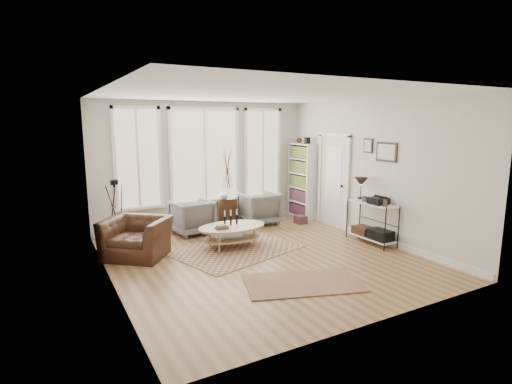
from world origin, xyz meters
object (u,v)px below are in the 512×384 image
low_shelf (372,218)px  armchair_left (192,217)px  bookcase (302,180)px  armchair_right (259,208)px  accent_chair (137,238)px  coffee_table (232,231)px  side_table (227,188)px

low_shelf → armchair_left: bearing=140.9°
bookcase → armchair_right: bearing=-177.0°
low_shelf → accent_chair: low_shelf is taller
low_shelf → coffee_table: 2.84m
armchair_left → low_shelf: bearing=135.4°
bookcase → accent_chair: bearing=-166.3°
coffee_table → side_table: bearing=67.9°
armchair_left → side_table: bearing=-170.5°
low_shelf → coffee_table: size_ratio=0.95×
coffee_table → armchair_right: (1.36, 1.35, 0.05)m
armchair_left → armchair_right: size_ratio=0.97×
coffee_table → low_shelf: bearing=-22.9°
low_shelf → armchair_left: (-2.96, 2.40, -0.14)m
armchair_right → side_table: side_table is taller
low_shelf → armchair_right: low_shelf is taller
bookcase → armchair_left: 3.07m
coffee_table → side_table: side_table is taller
bookcase → low_shelf: (-0.06, -2.52, -0.44)m
bookcase → accent_chair: size_ratio=1.88×
bookcase → low_shelf: size_ratio=1.58×
armchair_left → accent_chair: bearing=28.8°
side_table → accent_chair: (-2.40, -1.23, -0.54)m
bookcase → side_table: bookcase is taller
bookcase → accent_chair: 4.59m
coffee_table → accent_chair: size_ratio=1.25×
side_table → accent_chair: bearing=-152.9°
armchair_right → armchair_left: bearing=3.7°
armchair_right → coffee_table: bearing=46.9°
bookcase → accent_chair: (-4.42, -1.08, -0.60)m
coffee_table → armchair_left: armchair_left is taller
low_shelf → accent_chair: bearing=161.7°
armchair_left → accent_chair: (-1.40, -0.96, -0.02)m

